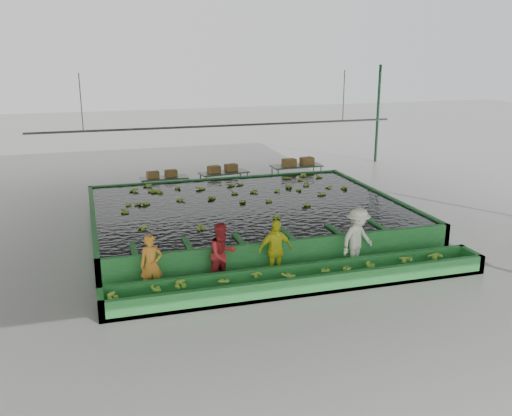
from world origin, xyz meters
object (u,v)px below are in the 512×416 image
object	(u,v)px
worker_a	(151,265)
packing_table_left	(165,188)
sorting_trough	(303,279)
worker_d	(358,239)
flotation_tank	(247,216)
worker_b	(223,255)
packing_table_right	(296,176)
packing_table_mid	(224,183)
worker_c	(275,250)
box_stack_left	(162,177)
box_stack_right	(298,165)
box_stack_mid	(223,172)

from	to	relation	value
worker_a	packing_table_left	size ratio (longest dim) A/B	0.81
sorting_trough	worker_d	world-z (taller)	worker_d
flotation_tank	worker_b	size ratio (longest dim) A/B	6.05
sorting_trough	worker_d	bearing A→B (deg)	23.18
flotation_tank	packing_table_right	world-z (taller)	packing_table_right
worker_b	packing_table_mid	world-z (taller)	worker_b
worker_c	packing_table_left	size ratio (longest dim) A/B	0.86
flotation_tank	packing_table_mid	bearing A→B (deg)	85.27
packing_table_right	box_stack_left	world-z (taller)	packing_table_right
worker_c	box_stack_right	bearing A→B (deg)	59.57
worker_c	worker_d	world-z (taller)	worker_d
worker_c	box_stack_right	xyz separation A→B (m)	(4.16, 9.24, 0.18)
worker_a	sorting_trough	bearing A→B (deg)	-12.56
worker_b	box_stack_left	distance (m)	9.21
packing_table_right	box_stack_right	distance (m)	0.50
box_stack_left	worker_b	bearing A→B (deg)	-88.43
worker_b	packing_table_left	xyz separation A→B (m)	(-0.18, 9.18, -0.40)
worker_a	worker_b	size ratio (longest dim) A/B	0.92
worker_d	box_stack_mid	size ratio (longest dim) A/B	1.36
packing_table_mid	box_stack_right	distance (m)	3.32
packing_table_left	box_stack_mid	world-z (taller)	box_stack_mid
box_stack_right	box_stack_mid	bearing A→B (deg)	179.69
worker_a	box_stack_right	size ratio (longest dim) A/B	1.07
packing_table_mid	box_stack_right	xyz separation A→B (m)	(3.27, 0.03, 0.53)
flotation_tank	worker_a	bearing A→B (deg)	-130.44
sorting_trough	worker_c	xyz separation A→B (m)	(-0.48, 0.80, 0.56)
worker_c	worker_b	bearing A→B (deg)	173.82
worker_a	packing_table_right	world-z (taller)	worker_a
packing_table_left	box_stack_mid	distance (m)	2.47
packing_table_mid	packing_table_right	xyz separation A→B (m)	(3.22, 0.08, 0.04)
worker_c	box_stack_left	xyz separation A→B (m)	(-1.65, 9.21, 0.05)
sorting_trough	box_stack_mid	world-z (taller)	box_stack_mid
packing_table_left	packing_table_right	size ratio (longest dim) A/B	0.86
sorting_trough	box_stack_left	distance (m)	10.25
flotation_tank	worker_b	world-z (taller)	worker_b
packing_table_left	box_stack_left	size ratio (longest dim) A/B	1.56
packing_table_mid	packing_table_right	world-z (taller)	packing_table_right
worker_a	packing_table_left	world-z (taller)	worker_a
box_stack_mid	worker_b	bearing A→B (deg)	-103.66
worker_d	box_stack_right	world-z (taller)	worker_d
worker_a	worker_d	world-z (taller)	worker_d
packing_table_left	packing_table_right	distance (m)	5.69
worker_b	worker_c	world-z (taller)	worker_b
packing_table_mid	box_stack_mid	bearing A→B (deg)	131.86
sorting_trough	worker_a	size ratio (longest dim) A/B	6.61
sorting_trough	packing_table_right	world-z (taller)	packing_table_right
worker_c	box_stack_right	size ratio (longest dim) A/B	1.13
packing_table_right	sorting_trough	bearing A→B (deg)	-109.78
worker_a	box_stack_left	world-z (taller)	worker_a
flotation_tank	box_stack_left	size ratio (longest dim) A/B	8.33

